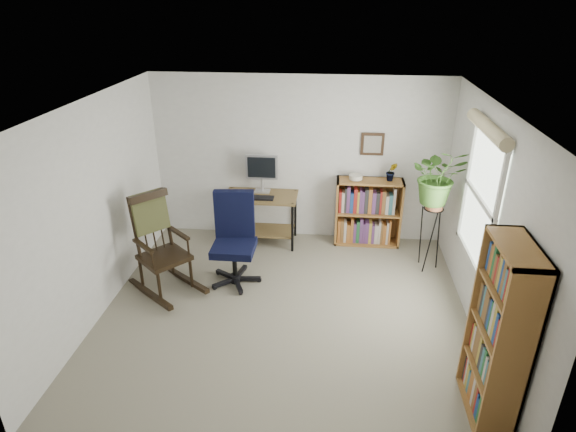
# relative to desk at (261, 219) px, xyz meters

# --- Properties ---
(floor) EXTENTS (4.20, 4.00, 0.00)m
(floor) POSITION_rel_desk_xyz_m (0.52, -1.70, -0.37)
(floor) COLOR gray
(floor) RESTS_ON ground
(ceiling) EXTENTS (4.20, 4.00, 0.00)m
(ceiling) POSITION_rel_desk_xyz_m (0.52, -1.70, 2.03)
(ceiling) COLOR silver
(ceiling) RESTS_ON ground
(wall_back) EXTENTS (4.20, 0.00, 2.40)m
(wall_back) POSITION_rel_desk_xyz_m (0.52, 0.30, 0.83)
(wall_back) COLOR silver
(wall_back) RESTS_ON ground
(wall_front) EXTENTS (4.20, 0.00, 2.40)m
(wall_front) POSITION_rel_desk_xyz_m (0.52, -3.70, 0.83)
(wall_front) COLOR silver
(wall_front) RESTS_ON ground
(wall_left) EXTENTS (0.00, 4.00, 2.40)m
(wall_left) POSITION_rel_desk_xyz_m (-1.58, -1.70, 0.83)
(wall_left) COLOR silver
(wall_left) RESTS_ON ground
(wall_right) EXTENTS (0.00, 4.00, 2.40)m
(wall_right) POSITION_rel_desk_xyz_m (2.62, -1.70, 0.83)
(wall_right) COLOR silver
(wall_right) RESTS_ON ground
(window) EXTENTS (0.12, 1.20, 1.50)m
(window) POSITION_rel_desk_xyz_m (2.58, -1.40, 1.03)
(window) COLOR silver
(window) RESTS_ON wall_right
(desk) EXTENTS (1.04, 0.57, 0.75)m
(desk) POSITION_rel_desk_xyz_m (0.00, 0.00, 0.00)
(desk) COLOR brown
(desk) RESTS_ON floor
(monitor) EXTENTS (0.46, 0.16, 0.56)m
(monitor) POSITION_rel_desk_xyz_m (0.00, 0.14, 0.65)
(monitor) COLOR #BCBCC1
(monitor) RESTS_ON desk
(keyboard) EXTENTS (0.40, 0.15, 0.02)m
(keyboard) POSITION_rel_desk_xyz_m (0.00, -0.12, 0.39)
(keyboard) COLOR black
(keyboard) RESTS_ON desk
(office_chair) EXTENTS (0.71, 0.71, 1.19)m
(office_chair) POSITION_rel_desk_xyz_m (-0.18, -1.13, 0.22)
(office_chair) COLOR black
(office_chair) RESTS_ON floor
(rocking_chair) EXTENTS (1.25, 1.21, 1.26)m
(rocking_chair) POSITION_rel_desk_xyz_m (-0.99, -1.37, 0.26)
(rocking_chair) COLOR black
(rocking_chair) RESTS_ON floor
(low_bookshelf) EXTENTS (0.94, 0.31, 0.99)m
(low_bookshelf) POSITION_rel_desk_xyz_m (1.54, 0.12, 0.12)
(low_bookshelf) COLOR #9A6732
(low_bookshelf) RESTS_ON floor
(tall_bookshelf) EXTENTS (0.31, 0.73, 1.66)m
(tall_bookshelf) POSITION_rel_desk_xyz_m (2.44, -2.94, 0.46)
(tall_bookshelf) COLOR #9A6732
(tall_bookshelf) RESTS_ON floor
(plant_stand) EXTENTS (0.32, 0.32, 1.02)m
(plant_stand) POSITION_rel_desk_xyz_m (2.32, -0.51, 0.14)
(plant_stand) COLOR black
(plant_stand) RESTS_ON floor
(spider_plant) EXTENTS (1.69, 1.88, 1.46)m
(spider_plant) POSITION_rel_desk_xyz_m (2.32, -0.51, 1.30)
(spider_plant) COLOR #3A6724
(spider_plant) RESTS_ON plant_stand
(potted_plant_small) EXTENTS (0.13, 0.24, 0.11)m
(potted_plant_small) POSITION_rel_desk_xyz_m (1.82, 0.13, 0.67)
(potted_plant_small) COLOR #3A6724
(potted_plant_small) RESTS_ON low_bookshelf
(framed_picture) EXTENTS (0.32, 0.04, 0.32)m
(framed_picture) POSITION_rel_desk_xyz_m (1.54, 0.27, 1.09)
(framed_picture) COLOR black
(framed_picture) RESTS_ON wall_back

